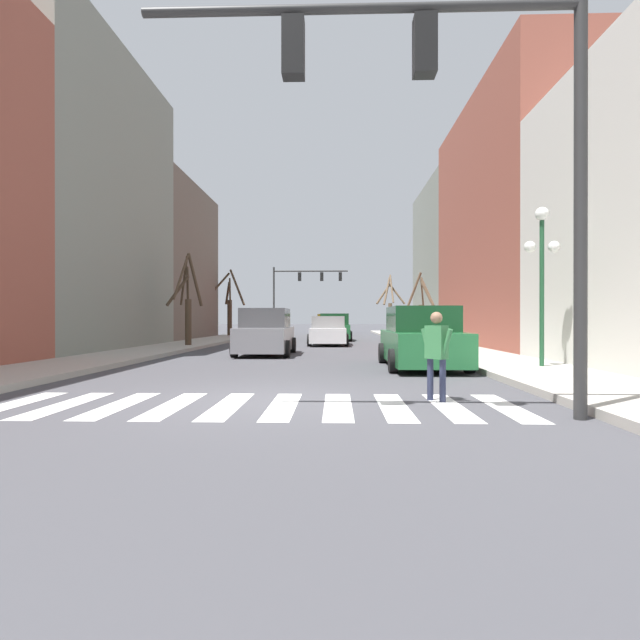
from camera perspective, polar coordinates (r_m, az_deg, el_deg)
ground_plane at (r=8.85m, az=-6.84°, el=-9.12°), size 240.00×240.00×0.00m
sidewalk_right at (r=10.12m, az=32.41°, el=-7.54°), size 2.79×90.00×0.15m
building_row_left at (r=24.08m, az=-28.99°, el=10.63°), size 6.00×35.70×13.23m
building_row_right at (r=25.93m, az=23.59°, el=8.85°), size 6.00×39.70×12.14m
crosswalk_stripes at (r=8.32m, az=-7.40°, el=-9.69°), size 8.55×2.60×0.01m
traffic_signal_near at (r=7.97m, az=14.92°, el=23.04°), size 6.35×0.28×6.26m
traffic_signal_far at (r=48.88m, az=-2.17°, el=4.15°), size 7.33×0.28×6.48m
street_lamp_right_corner at (r=14.76m, az=24.02°, el=6.95°), size 0.95×0.36×4.27m
car_driving_toward_lane at (r=41.73m, az=0.97°, el=-0.66°), size 2.16×4.51×1.81m
car_parked_left_near at (r=27.05m, az=0.96°, el=-1.31°), size 2.12×4.85×1.56m
car_parked_right_mid at (r=14.82m, az=11.50°, el=-2.17°), size 2.20×4.83×1.78m
car_parked_right_far at (r=32.56m, az=1.67°, el=-0.92°), size 2.21×4.39×1.75m
car_driving_away_lane at (r=36.58m, az=-6.40°, el=-0.88°), size 1.96×4.66×1.64m
car_parked_left_mid at (r=19.71m, az=-6.24°, el=-1.54°), size 2.15×4.31×1.83m
pedestrian_waiting_at_curb at (r=26.77m, az=11.60°, el=-0.26°), size 0.25×0.79×1.83m
pedestrian_on_left_sidewalk at (r=8.85m, az=13.16°, el=-3.17°), size 0.49×0.55×1.54m
street_tree_right_near at (r=30.92m, az=11.51°, el=1.34°), size 1.64×1.70×4.12m
street_tree_left_near at (r=42.02m, az=7.98°, el=1.67°), size 2.48×2.16×4.98m
street_tree_right_far at (r=25.21m, az=-14.93°, el=1.91°), size 1.54×3.32×4.49m
street_tree_left_far at (r=38.73m, az=-10.38°, el=1.68°), size 3.42×2.79×5.09m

